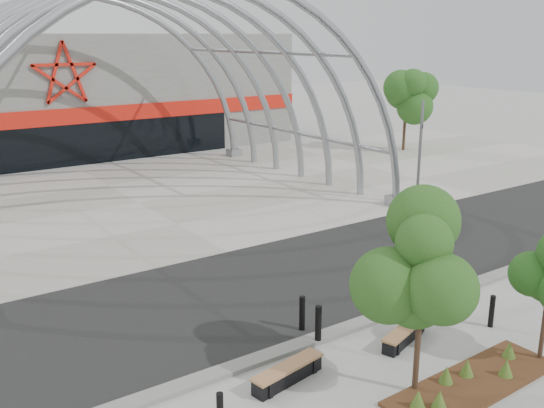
{
  "coord_description": "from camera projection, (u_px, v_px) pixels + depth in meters",
  "views": [
    {
      "loc": [
        -10.8,
        -11.63,
        7.91
      ],
      "look_at": [
        0.0,
        4.0,
        2.6
      ],
      "focal_mm": 40.0,
      "sensor_mm": 36.0,
      "label": 1
    }
  ],
  "objects": [
    {
      "name": "ground",
      "position": [
        352.0,
        323.0,
        17.26
      ],
      "size": [
        140.0,
        140.0,
        0.0
      ],
      "primitive_type": "plane",
      "color": "#989892",
      "rests_on": "ground"
    },
    {
      "name": "road",
      "position": [
        281.0,
        283.0,
        20.03
      ],
      "size": [
        140.0,
        7.0,
        0.02
      ],
      "primitive_type": "cube",
      "color": "black",
      "rests_on": "ground"
    },
    {
      "name": "forecourt",
      "position": [
        138.0,
        203.0,
        29.54
      ],
      "size": [
        60.0,
        17.0,
        0.04
      ],
      "primitive_type": "cube",
      "color": "#9E9A8F",
      "rests_on": "ground"
    },
    {
      "name": "kerb",
      "position": [
        358.0,
        324.0,
        17.04
      ],
      "size": [
        60.0,
        0.5,
        0.12
      ],
      "primitive_type": "cube",
      "color": "slate",
      "rests_on": "ground"
    },
    {
      "name": "arena_building",
      "position": [
        35.0,
        93.0,
        42.69
      ],
      "size": [
        34.0,
        15.24,
        8.0
      ],
      "color": "slate",
      "rests_on": "ground"
    },
    {
      "name": "vault_canopy",
      "position": [
        138.0,
        203.0,
        29.54
      ],
      "size": [
        20.8,
        15.8,
        20.36
      ],
      "color": "#90959A",
      "rests_on": "ground"
    },
    {
      "name": "planting_bed",
      "position": [
        471.0,
        381.0,
        14.13
      ],
      "size": [
        4.86,
        1.6,
        0.51
      ],
      "color": "#3C2112",
      "rests_on": "ground"
    },
    {
      "name": "signal_pole",
      "position": [
        420.0,
        151.0,
        28.63
      ],
      "size": [
        0.27,
        0.7,
        4.98
      ],
      "color": "slate",
      "rests_on": "ground"
    },
    {
      "name": "street_tree_0",
      "position": [
        423.0,
        266.0,
        13.12
      ],
      "size": [
        1.88,
        1.88,
        4.28
      ],
      "color": "#311F15",
      "rests_on": "ground"
    },
    {
      "name": "bench_0",
      "position": [
        288.0,
        374.0,
        14.26
      ],
      "size": [
        2.1,
        0.8,
        0.43
      ],
      "color": "black",
      "rests_on": "ground"
    },
    {
      "name": "bench_1",
      "position": [
        404.0,
        335.0,
        16.13
      ],
      "size": [
        1.96,
        0.99,
        0.4
      ],
      "color": "black",
      "rests_on": "ground"
    },
    {
      "name": "bollard_1",
      "position": [
        318.0,
        325.0,
        15.93
      ],
      "size": [
        0.17,
        0.17,
        1.09
      ],
      "primitive_type": "cylinder",
      "color": "black",
      "rests_on": "ground"
    },
    {
      "name": "bollard_2",
      "position": [
        302.0,
        313.0,
        16.7
      ],
      "size": [
        0.16,
        0.16,
        1.01
      ],
      "primitive_type": "cylinder",
      "color": "black",
      "rests_on": "ground"
    },
    {
      "name": "bollard_3",
      "position": [
        423.0,
        274.0,
        19.4
      ],
      "size": [
        0.17,
        0.17,
        1.07
      ],
      "primitive_type": "cylinder",
      "color": "black",
      "rests_on": "ground"
    },
    {
      "name": "bollard_4",
      "position": [
        492.0,
        311.0,
        16.91
      ],
      "size": [
        0.15,
        0.15,
        0.94
      ],
      "primitive_type": "cylinder",
      "color": "black",
      "rests_on": "ground"
    },
    {
      "name": "bg_tree_1",
      "position": [
        407.0,
        90.0,
        41.87
      ],
      "size": [
        2.7,
        2.7,
        5.91
      ],
      "color": "black",
      "rests_on": "ground"
    }
  ]
}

